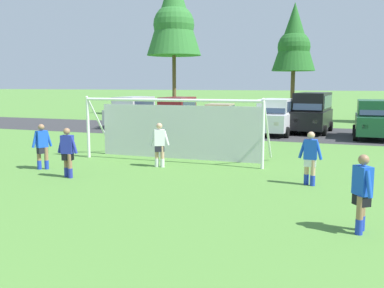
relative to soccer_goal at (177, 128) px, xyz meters
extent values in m
plane|color=#518438|center=(0.19, -0.56, -1.29)|extent=(400.00, 400.00, 0.00)
cube|color=#333335|center=(0.19, 11.22, -1.29)|extent=(52.00, 8.40, 0.01)
cylinder|color=white|center=(3.67, -0.74, -0.07)|extent=(0.12, 0.12, 2.44)
cylinder|color=white|center=(-3.65, -0.82, -0.07)|extent=(0.12, 0.12, 2.44)
cylinder|color=white|center=(0.01, -0.78, 1.15)|extent=(7.32, 0.20, 0.12)
cylinder|color=white|center=(3.66, 0.16, 0.05)|extent=(0.11, 1.94, 2.46)
cylinder|color=white|center=(-3.66, 0.08, 0.05)|extent=(0.11, 1.94, 2.46)
cube|color=silver|center=(0.00, 0.22, -0.19)|extent=(6.95, 0.12, 2.20)
cylinder|color=#936B4C|center=(-1.92, -4.48, -0.89)|extent=(0.14, 0.14, 0.80)
cylinder|color=#936B4C|center=(-2.14, -4.38, -0.89)|extent=(0.14, 0.14, 0.80)
cylinder|color=#232D99|center=(-1.92, -4.48, -1.13)|extent=(0.15, 0.15, 0.32)
cylinder|color=#232D99|center=(-2.14, -4.38, -1.13)|extent=(0.15, 0.15, 0.32)
cube|color=black|center=(-2.03, -4.43, -0.57)|extent=(0.38, 0.28, 0.28)
cube|color=#232D99|center=(-2.03, -4.43, -0.19)|extent=(0.42, 0.31, 0.60)
sphere|color=#936B4C|center=(-2.03, -4.43, 0.24)|extent=(0.22, 0.22, 0.22)
cylinder|color=#232D99|center=(-1.78, -4.42, -0.21)|extent=(0.24, 0.13, 0.55)
cylinder|color=#232D99|center=(-2.28, -4.44, -0.21)|extent=(0.24, 0.13, 0.55)
cylinder|color=tan|center=(0.14, -1.72, -0.89)|extent=(0.14, 0.14, 0.80)
cylinder|color=tan|center=(-0.08, -1.74, -0.89)|extent=(0.14, 0.14, 0.80)
cylinder|color=white|center=(0.14, -1.72, -1.13)|extent=(0.15, 0.15, 0.32)
cylinder|color=white|center=(-0.08, -1.74, -1.13)|extent=(0.15, 0.15, 0.32)
cube|color=black|center=(0.03, -1.73, -0.57)|extent=(0.40, 0.36, 0.28)
cube|color=white|center=(0.03, -1.73, -0.19)|extent=(0.45, 0.39, 0.60)
sphere|color=tan|center=(0.03, -1.73, 0.24)|extent=(0.22, 0.22, 0.22)
cylinder|color=white|center=(0.27, -1.64, -0.21)|extent=(0.24, 0.19, 0.55)
cylinder|color=white|center=(-0.21, -1.82, -0.21)|extent=(0.24, 0.19, 0.55)
cylinder|color=#936B4C|center=(-3.63, -3.53, -0.89)|extent=(0.14, 0.14, 0.80)
cylinder|color=#936B4C|center=(-3.86, -3.65, -0.89)|extent=(0.14, 0.14, 0.80)
cylinder|color=#1E38B7|center=(-3.63, -3.53, -1.13)|extent=(0.15, 0.15, 0.32)
cylinder|color=#1E38B7|center=(-3.86, -3.65, -1.13)|extent=(0.15, 0.15, 0.32)
cube|color=black|center=(-3.75, -3.59, -0.57)|extent=(0.34, 0.40, 0.28)
cube|color=blue|center=(-3.75, -3.59, -0.19)|extent=(0.38, 0.45, 0.60)
sphere|color=#936B4C|center=(-3.75, -3.59, 0.24)|extent=(0.22, 0.22, 0.22)
cylinder|color=blue|center=(-3.60, -3.38, -0.21)|extent=(0.18, 0.25, 0.55)
cylinder|color=blue|center=(-3.89, -3.80, -0.21)|extent=(0.18, 0.25, 0.55)
cylinder|color=tan|center=(5.62, -2.83, -0.89)|extent=(0.14, 0.14, 0.80)
cylinder|color=tan|center=(5.42, -2.71, -0.89)|extent=(0.14, 0.14, 0.80)
cylinder|color=#1E38B7|center=(5.62, -2.83, -1.13)|extent=(0.15, 0.15, 0.32)
cylinder|color=#1E38B7|center=(5.42, -2.71, -1.13)|extent=(0.15, 0.15, 0.32)
cube|color=silver|center=(5.52, -2.77, -0.57)|extent=(0.35, 0.23, 0.28)
cube|color=blue|center=(5.52, -2.77, -0.19)|extent=(0.39, 0.25, 0.60)
sphere|color=tan|center=(5.52, -2.77, 0.24)|extent=(0.22, 0.22, 0.22)
cylinder|color=blue|center=(5.77, -2.82, -0.21)|extent=(0.23, 0.10, 0.55)
cylinder|color=blue|center=(5.27, -2.72, -0.21)|extent=(0.23, 0.10, 0.55)
cylinder|color=#936B4C|center=(6.88, -6.90, -0.89)|extent=(0.14, 0.14, 0.80)
cylinder|color=#936B4C|center=(6.93, -6.62, -0.89)|extent=(0.14, 0.14, 0.80)
cylinder|color=#1E38B7|center=(6.88, -6.90, -1.13)|extent=(0.15, 0.15, 0.32)
cylinder|color=#1E38B7|center=(6.93, -6.62, -1.13)|extent=(0.15, 0.15, 0.32)
cube|color=black|center=(6.91, -6.76, -0.57)|extent=(0.38, 0.40, 0.28)
cube|color=blue|center=(6.91, -6.76, -0.19)|extent=(0.42, 0.45, 0.60)
sphere|color=#936B4C|center=(6.91, -6.76, 0.24)|extent=(0.22, 0.22, 0.22)
cylinder|color=blue|center=(7.02, -6.98, -0.21)|extent=(0.21, 0.24, 0.55)
cylinder|color=blue|center=(6.79, -6.53, -0.21)|extent=(0.21, 0.24, 0.55)
cube|color=#B2B2BC|center=(-8.01, 11.13, -0.47)|extent=(2.24, 4.73, 1.00)
cube|color=#B2B2BC|center=(-7.99, 11.33, 0.45)|extent=(1.97, 3.12, 0.84)
cube|color=#28384C|center=(-8.10, 9.91, 0.43)|extent=(1.64, 0.50, 0.71)
cube|color=#28384C|center=(-7.11, 11.26, 0.45)|extent=(0.23, 2.55, 0.59)
cube|color=white|center=(-7.65, 8.84, -0.42)|extent=(0.29, 0.10, 0.20)
cube|color=white|center=(-8.69, 8.92, -0.42)|extent=(0.29, 0.10, 0.20)
cube|color=#B21414|center=(-7.32, 13.35, -0.42)|extent=(0.29, 0.10, 0.20)
cube|color=#B21414|center=(-8.36, 13.42, -0.42)|extent=(0.29, 0.10, 0.20)
cylinder|color=black|center=(-7.16, 9.64, -0.97)|extent=(0.29, 0.66, 0.64)
cylinder|color=black|center=(-9.06, 9.78, -0.97)|extent=(0.29, 0.66, 0.64)
cylinder|color=black|center=(-6.95, 12.48, -0.97)|extent=(0.29, 0.66, 0.64)
cylinder|color=black|center=(-8.85, 12.62, -0.97)|extent=(0.29, 0.66, 0.64)
cube|color=maroon|center=(-4.77, 11.49, -0.47)|extent=(1.99, 4.64, 1.00)
cube|color=maroon|center=(-4.77, 11.69, 0.45)|extent=(1.81, 3.03, 0.84)
cube|color=#28384C|center=(-4.74, 10.27, 0.43)|extent=(1.62, 0.41, 0.71)
cube|color=#28384C|center=(-3.89, 11.71, 0.45)|extent=(0.09, 2.55, 0.59)
cube|color=white|center=(-4.20, 9.24, -0.42)|extent=(0.28, 0.09, 0.20)
cube|color=white|center=(-5.25, 9.22, -0.42)|extent=(0.28, 0.09, 0.20)
cube|color=#B21414|center=(-4.29, 13.76, -0.42)|extent=(0.28, 0.09, 0.20)
cube|color=#B21414|center=(-5.33, 13.74, -0.42)|extent=(0.28, 0.09, 0.20)
cylinder|color=black|center=(-3.79, 10.08, -0.97)|extent=(0.25, 0.64, 0.64)
cylinder|color=black|center=(-5.69, 10.05, -0.97)|extent=(0.25, 0.64, 0.64)
cylinder|color=black|center=(-3.85, 12.93, -0.97)|extent=(0.25, 0.64, 0.64)
cylinder|color=black|center=(-5.74, 12.90, -0.97)|extent=(0.25, 0.64, 0.64)
cube|color=tan|center=(-1.84, 12.10, -0.59)|extent=(2.13, 4.33, 0.76)
cube|color=tan|center=(-1.85, 12.25, 0.11)|extent=(1.82, 2.22, 0.64)
cube|color=#28384C|center=(-1.77, 11.28, 0.09)|extent=(1.55, 0.44, 0.55)
cube|color=#28384C|center=(-1.02, 12.32, 0.11)|extent=(0.18, 1.78, 0.45)
cube|color=white|center=(-1.18, 10.09, -0.54)|extent=(0.29, 0.10, 0.20)
cube|color=white|center=(-2.17, 10.01, -0.54)|extent=(0.29, 0.10, 0.20)
cube|color=#B21414|center=(-1.51, 14.19, -0.54)|extent=(0.29, 0.10, 0.20)
cube|color=#B21414|center=(-2.49, 14.12, -0.54)|extent=(0.29, 0.10, 0.20)
cylinder|color=black|center=(-0.84, 10.87, -0.97)|extent=(0.29, 0.66, 0.64)
cylinder|color=black|center=(-2.63, 10.73, -0.97)|extent=(0.29, 0.66, 0.64)
cylinder|color=black|center=(-1.04, 13.47, -0.97)|extent=(0.29, 0.66, 0.64)
cylinder|color=black|center=(-2.84, 13.33, -0.97)|extent=(0.29, 0.66, 0.64)
cube|color=silver|center=(2.29, 10.19, -0.47)|extent=(2.08, 4.67, 1.00)
cube|color=silver|center=(2.30, 10.39, 0.45)|extent=(1.86, 3.07, 0.84)
cube|color=#28384C|center=(2.24, 8.97, 0.43)|extent=(1.63, 0.44, 0.71)
cube|color=#28384C|center=(3.18, 10.35, 0.45)|extent=(0.14, 2.55, 0.59)
cube|color=white|center=(2.73, 7.91, -0.42)|extent=(0.28, 0.09, 0.20)
cube|color=white|center=(1.68, 7.95, -0.42)|extent=(0.28, 0.09, 0.20)
cube|color=#B21414|center=(2.90, 12.43, -0.42)|extent=(0.28, 0.09, 0.20)
cube|color=#B21414|center=(1.86, 12.47, -0.42)|extent=(0.28, 0.09, 0.20)
cylinder|color=black|center=(3.19, 8.73, -0.97)|extent=(0.26, 0.65, 0.64)
cylinder|color=black|center=(1.29, 8.80, -0.97)|extent=(0.26, 0.65, 0.64)
cylinder|color=black|center=(3.30, 11.58, -0.97)|extent=(0.26, 0.65, 0.64)
cylinder|color=black|center=(1.40, 11.65, -0.97)|extent=(0.26, 0.65, 0.64)
cube|color=black|center=(4.28, 12.01, -0.42)|extent=(2.29, 4.93, 1.10)
cube|color=black|center=(4.29, 12.21, 0.68)|extent=(2.09, 4.22, 1.10)
cube|color=#28384C|center=(4.15, 10.25, 0.66)|extent=(1.69, 0.58, 0.91)
cube|color=#28384C|center=(5.20, 12.15, 0.68)|extent=(0.28, 3.48, 0.77)
cube|color=white|center=(4.65, 9.62, -0.37)|extent=(0.28, 0.10, 0.20)
cube|color=white|center=(3.57, 9.70, -0.37)|extent=(0.28, 0.10, 0.20)
cube|color=#B21414|center=(4.98, 14.33, -0.37)|extent=(0.28, 0.10, 0.20)
cube|color=#B21414|center=(3.91, 14.40, -0.37)|extent=(0.28, 0.10, 0.20)
cylinder|color=black|center=(5.15, 10.46, -0.97)|extent=(0.28, 0.66, 0.64)
cylinder|color=black|center=(3.20, 10.60, -0.97)|extent=(0.28, 0.66, 0.64)
cylinder|color=black|center=(5.36, 13.43, -0.97)|extent=(0.28, 0.66, 0.64)
cylinder|color=black|center=(3.41, 13.56, -0.97)|extent=(0.28, 0.66, 0.64)
cube|color=#194C2D|center=(7.81, 10.15, -0.47)|extent=(1.96, 4.62, 1.00)
cube|color=#194C2D|center=(7.80, 10.35, 0.45)|extent=(1.79, 3.02, 0.84)
cube|color=#28384C|center=(7.82, 8.93, 0.43)|extent=(1.62, 0.40, 0.71)
cube|color=white|center=(7.31, 7.88, -0.42)|extent=(0.28, 0.08, 0.20)
cube|color=#B21414|center=(8.30, 12.41, -0.42)|extent=(0.28, 0.08, 0.20)
cube|color=#B21414|center=(7.25, 12.40, -0.42)|extent=(0.28, 0.08, 0.20)
cylinder|color=black|center=(6.88, 8.71, -0.97)|extent=(0.25, 0.64, 0.64)
cylinder|color=black|center=(6.84, 11.56, -0.97)|extent=(0.25, 0.64, 0.64)
cylinder|color=brown|center=(-9.64, 22.71, 1.60)|extent=(0.36, 0.36, 5.79)
cone|color=#2D702D|center=(-9.64, 22.71, 8.54)|extent=(5.21, 5.21, 8.10)
sphere|color=#2D702D|center=(-9.64, 22.71, 7.33)|extent=(3.91, 3.91, 3.91)
cylinder|color=brown|center=(1.58, 23.18, 0.81)|extent=(0.36, 0.36, 4.21)
cone|color=#236023|center=(1.58, 23.18, 5.87)|extent=(3.79, 3.79, 5.90)
sphere|color=#236023|center=(1.58, 23.18, 4.98)|extent=(2.84, 2.84, 2.84)
camera|label=1|loc=(6.64, -16.01, 1.76)|focal=40.22mm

